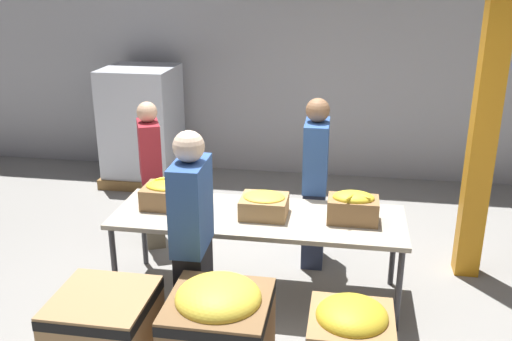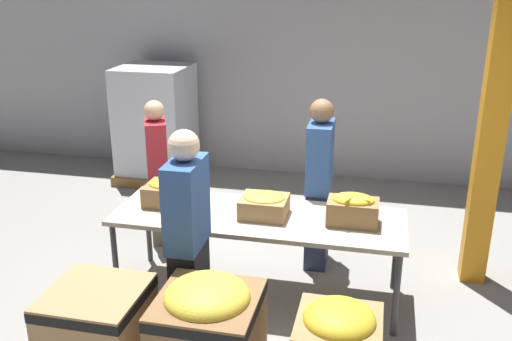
# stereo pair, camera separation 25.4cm
# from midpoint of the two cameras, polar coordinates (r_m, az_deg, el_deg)

# --- Properties ---
(ground_plane) EXTENTS (30.00, 30.00, 0.00)m
(ground_plane) POSITION_cam_midpoint_polar(r_m,az_deg,el_deg) (5.20, 1.63, -12.18)
(ground_plane) COLOR gray
(wall_back) EXTENTS (16.00, 0.08, 4.00)m
(wall_back) POSITION_cam_midpoint_polar(r_m,az_deg,el_deg) (7.67, 6.67, 13.97)
(wall_back) COLOR #A8A8AD
(wall_back) RESTS_ON ground_plane
(sorting_table) EXTENTS (2.47, 0.83, 0.76)m
(sorting_table) POSITION_cam_midpoint_polar(r_m,az_deg,el_deg) (4.87, 1.71, -5.04)
(sorting_table) COLOR #B2A893
(sorting_table) RESTS_ON ground_plane
(banana_box_0) EXTENTS (0.41, 0.34, 0.25)m
(banana_box_0) POSITION_cam_midpoint_polar(r_m,az_deg,el_deg) (5.06, -7.26, -2.12)
(banana_box_0) COLOR olive
(banana_box_0) RESTS_ON sorting_table
(banana_box_1) EXTENTS (0.39, 0.33, 0.21)m
(banana_box_1) POSITION_cam_midpoint_polar(r_m,az_deg,el_deg) (4.80, 2.34, -3.42)
(banana_box_1) COLOR #A37A4C
(banana_box_1) RESTS_ON sorting_table
(banana_box_2) EXTENTS (0.41, 0.28, 0.26)m
(banana_box_2) POSITION_cam_midpoint_polar(r_m,az_deg,el_deg) (4.73, 11.19, -3.78)
(banana_box_2) COLOR olive
(banana_box_2) RESTS_ON sorting_table
(volunteer_0) EXTENTS (0.23, 0.44, 1.64)m
(volunteer_0) POSITION_cam_midpoint_polar(r_m,az_deg,el_deg) (5.39, 7.66, -1.50)
(volunteer_0) COLOR #2D3856
(volunteer_0) RESTS_ON ground_plane
(volunteer_1) EXTENTS (0.24, 0.46, 1.69)m
(volunteer_1) POSITION_cam_midpoint_polar(r_m,az_deg,el_deg) (4.26, -5.11, -6.98)
(volunteer_1) COLOR black
(volunteer_1) RESTS_ON ground_plane
(volunteer_2) EXTENTS (0.35, 0.45, 1.51)m
(volunteer_2) POSITION_cam_midpoint_polar(r_m,az_deg,el_deg) (5.90, -8.57, -0.29)
(volunteer_2) COLOR #6B604C
(volunteer_2) RESTS_ON ground_plane
(donation_bin_0) EXTENTS (0.65, 0.65, 0.69)m
(donation_bin_0) POSITION_cam_midpoint_polar(r_m,az_deg,el_deg) (4.21, -13.74, -15.33)
(donation_bin_0) COLOR tan
(donation_bin_0) RESTS_ON ground_plane
(donation_bin_1) EXTENTS (0.66, 0.66, 0.87)m
(donation_bin_1) POSITION_cam_midpoint_polar(r_m,az_deg,el_deg) (3.91, -2.85, -16.18)
(donation_bin_1) COLOR olive
(donation_bin_1) RESTS_ON ground_plane
(support_pillar) EXTENTS (0.22, 0.22, 4.00)m
(support_pillar) POSITION_cam_midpoint_polar(r_m,az_deg,el_deg) (5.22, 24.63, 9.70)
(support_pillar) COLOR orange
(support_pillar) RESTS_ON ground_plane
(pallet_stack_0) EXTENTS (0.98, 0.98, 1.53)m
(pallet_stack_0) POSITION_cam_midpoint_polar(r_m,az_deg,el_deg) (7.76, -9.02, 4.58)
(pallet_stack_0) COLOR olive
(pallet_stack_0) RESTS_ON ground_plane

